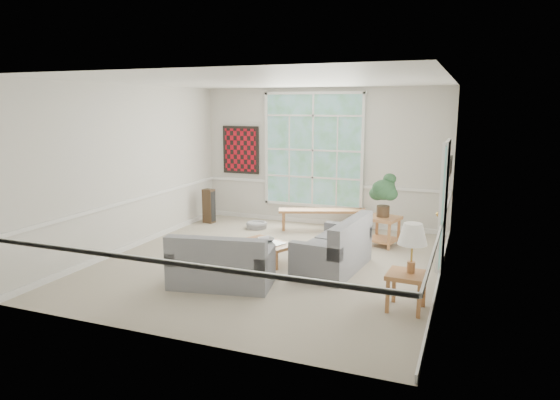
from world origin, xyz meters
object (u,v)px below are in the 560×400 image
(loveseat_right, at_px, (333,244))
(end_table, at_px, (383,231))
(loveseat_front, at_px, (222,259))
(side_table, at_px, (406,291))
(coffee_table, at_px, (268,252))

(loveseat_right, bearing_deg, end_table, 78.73)
(loveseat_front, height_order, side_table, loveseat_front)
(loveseat_right, bearing_deg, side_table, -37.12)
(side_table, bearing_deg, end_table, 105.47)
(end_table, bearing_deg, coffee_table, -133.83)
(end_table, bearing_deg, loveseat_front, -121.74)
(loveseat_right, relative_size, coffee_table, 1.69)
(end_table, height_order, side_table, end_table)
(end_table, distance_m, side_table, 3.03)
(loveseat_front, height_order, end_table, loveseat_front)
(loveseat_right, relative_size, loveseat_front, 1.08)
(coffee_table, bearing_deg, loveseat_front, -75.26)
(coffee_table, height_order, side_table, side_table)
(loveseat_front, bearing_deg, end_table, 47.54)
(loveseat_front, relative_size, coffee_table, 1.56)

